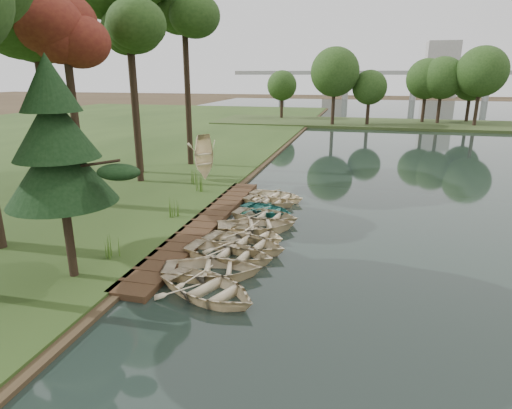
% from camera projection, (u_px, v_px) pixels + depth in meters
% --- Properties ---
extents(ground, '(300.00, 300.00, 0.00)m').
position_uv_depth(ground, '(235.00, 229.00, 21.89)').
color(ground, '#3D2F1D').
extents(boardwalk, '(1.60, 16.00, 0.30)m').
position_uv_depth(boardwalk, '(205.00, 223.00, 22.21)').
color(boardwalk, '#3A2616').
rests_on(boardwalk, ground).
extents(peninsula, '(50.00, 14.00, 0.45)m').
position_uv_depth(peninsula, '(376.00, 124.00, 66.41)').
color(peninsula, '#32431D').
rests_on(peninsula, ground).
extents(far_trees, '(45.60, 5.60, 8.80)m').
position_uv_depth(far_trees, '(357.00, 82.00, 65.36)').
color(far_trees, black).
rests_on(far_trees, peninsula).
extents(bridge, '(95.90, 4.00, 8.60)m').
position_uv_depth(bridge, '(388.00, 76.00, 128.41)').
color(bridge, '#A5A5A0').
rests_on(bridge, ground).
extents(building_a, '(10.00, 8.00, 18.00)m').
position_uv_depth(building_a, '(441.00, 70.00, 142.36)').
color(building_a, '#A5A5A0').
rests_on(building_a, ground).
extents(building_b, '(8.00, 8.00, 12.00)m').
position_uv_depth(building_b, '(335.00, 79.00, 155.91)').
color(building_b, '#A5A5A0').
rests_on(building_b, ground).
extents(rowboat_0, '(4.75, 4.19, 0.82)m').
position_uv_depth(rowboat_0, '(209.00, 286.00, 14.97)').
color(rowboat_0, beige).
rests_on(rowboat_0, water).
extents(rowboat_1, '(4.39, 3.56, 0.80)m').
position_uv_depth(rowboat_1, '(213.00, 267.00, 16.49)').
color(rowboat_1, beige).
rests_on(rowboat_1, water).
extents(rowboat_2, '(4.38, 3.46, 0.82)m').
position_uv_depth(rowboat_2, '(229.00, 251.00, 17.96)').
color(rowboat_2, beige).
rests_on(rowboat_2, water).
extents(rowboat_3, '(4.48, 3.65, 0.81)m').
position_uv_depth(rowboat_3, '(244.00, 241.00, 19.00)').
color(rowboat_3, beige).
rests_on(rowboat_3, water).
extents(rowboat_4, '(3.98, 3.40, 0.70)m').
position_uv_depth(rowboat_4, '(252.00, 232.00, 20.32)').
color(rowboat_4, beige).
rests_on(rowboat_4, water).
extents(rowboat_5, '(4.65, 3.97, 0.82)m').
position_uv_depth(rowboat_5, '(257.00, 224.00, 21.27)').
color(rowboat_5, beige).
rests_on(rowboat_5, water).
extents(rowboat_6, '(4.02, 3.17, 0.75)m').
position_uv_depth(rowboat_6, '(266.00, 214.00, 22.83)').
color(rowboat_6, beige).
rests_on(rowboat_6, water).
extents(rowboat_7, '(3.80, 3.31, 0.66)m').
position_uv_depth(rowboat_7, '(267.00, 208.00, 23.95)').
color(rowboat_7, teal).
rests_on(rowboat_7, water).
extents(rowboat_8, '(3.64, 2.95, 0.67)m').
position_uv_depth(rowboat_8, '(269.00, 199.00, 25.62)').
color(rowboat_8, beige).
rests_on(rowboat_8, water).
extents(rowboat_9, '(4.09, 3.40, 0.73)m').
position_uv_depth(rowboat_9, '(277.00, 195.00, 26.55)').
color(rowboat_9, beige).
rests_on(rowboat_9, water).
extents(stored_rowboat, '(4.00, 3.83, 0.68)m').
position_uv_depth(stored_rowboat, '(204.00, 175.00, 30.72)').
color(stored_rowboat, beige).
rests_on(stored_rowboat, bank).
extents(tree_2, '(3.69, 3.69, 10.80)m').
position_uv_depth(tree_2, '(65.00, 38.00, 22.22)').
color(tree_2, black).
rests_on(tree_2, bank).
extents(tree_3, '(5.16, 5.16, 12.48)m').
position_uv_depth(tree_3, '(32.00, 17.00, 22.63)').
color(tree_3, black).
rests_on(tree_3, bank).
extents(tree_4, '(3.90, 3.90, 11.84)m').
position_uv_depth(tree_4, '(129.00, 30.00, 27.58)').
color(tree_4, black).
rests_on(tree_4, bank).
extents(tree_6, '(4.25, 4.25, 13.29)m').
position_uv_depth(tree_6, '(184.00, 20.00, 32.92)').
color(tree_6, black).
rests_on(tree_6, bank).
extents(pine_tree, '(3.80, 3.80, 7.97)m').
position_uv_depth(pine_tree, '(57.00, 146.00, 14.74)').
color(pine_tree, black).
rests_on(pine_tree, bank).
extents(reeds_0, '(0.60, 0.60, 0.98)m').
position_uv_depth(reeds_0, '(112.00, 246.00, 17.65)').
color(reeds_0, '#3F661E').
rests_on(reeds_0, bank).
extents(reeds_1, '(0.60, 0.60, 0.97)m').
position_uv_depth(reeds_1, '(173.00, 208.00, 22.64)').
color(reeds_1, '#3F661E').
rests_on(reeds_1, bank).
extents(reeds_2, '(0.60, 0.60, 1.11)m').
position_uv_depth(reeds_2, '(193.00, 176.00, 29.47)').
color(reeds_2, '#3F661E').
rests_on(reeds_2, bank).
extents(reeds_3, '(0.60, 0.60, 1.13)m').
position_uv_depth(reeds_3, '(200.00, 182.00, 27.67)').
color(reeds_3, '#3F661E').
rests_on(reeds_3, bank).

